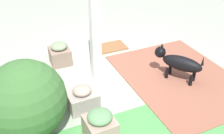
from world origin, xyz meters
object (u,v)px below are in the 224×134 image
stone_planter_mid (83,99)px  doormat (111,47)px  stone_planter_far (100,126)px  dog (178,62)px  porch_pillar (95,14)px  stone_planter_nearest (60,54)px  terracotta_pot_broad (33,75)px  round_shrub (26,100)px

stone_planter_mid → doormat: (-1.18, -1.59, -0.16)m
stone_planter_mid → stone_planter_far: (-0.01, 0.66, 0.04)m
dog → porch_pillar: bearing=-26.7°
stone_planter_nearest → terracotta_pot_broad: 0.97m
porch_pillar → stone_planter_mid: 1.30m
terracotta_pot_broad → porch_pillar: bearing=-179.6°
stone_planter_nearest → dog: bearing=141.2°
porch_pillar → stone_planter_nearest: size_ratio=5.46×
stone_planter_nearest → round_shrub: round_shrub is taller
stone_planter_mid → terracotta_pot_broad: (0.57, -0.68, 0.16)m
terracotta_pot_broad → doormat: (-1.75, -0.92, -0.32)m
porch_pillar → stone_planter_mid: size_ratio=5.37×
stone_planter_mid → dog: bearing=-178.0°
doormat → round_shrub: bearing=41.5°
terracotta_pot_broad → doormat: 2.00m
porch_pillar → stone_planter_nearest: 1.30m
stone_planter_far → stone_planter_nearest: bearing=-91.0°
stone_planter_nearest → round_shrub: bearing=62.2°
doormat → stone_planter_mid: bearing=53.5°
stone_planter_mid → round_shrub: (0.78, 0.14, 0.35)m
round_shrub → stone_planter_mid: bearing=-169.8°
stone_planter_nearest → round_shrub: (0.82, 1.56, 0.32)m
dog → doormat: dog is taller
porch_pillar → stone_planter_nearest: bearing=-58.6°
porch_pillar → terracotta_pot_broad: 1.35m
porch_pillar → doormat: size_ratio=3.79×
stone_planter_far → round_shrub: 0.99m
stone_planter_nearest → dog: (-1.69, 1.36, 0.14)m
stone_planter_mid → doormat: bearing=-126.5°
porch_pillar → stone_planter_far: porch_pillar is taller
stone_planter_nearest → stone_planter_far: 2.08m
stone_planter_mid → round_shrub: size_ratio=0.42×
round_shrub → terracotta_pot_broad: size_ratio=1.91×
porch_pillar → doormat: bearing=-127.1°
dog → round_shrub: bearing=4.6°
stone_planter_far → stone_planter_mid: bearing=-89.2°
stone_planter_mid → dog: size_ratio=0.56×
porch_pillar → round_shrub: size_ratio=2.25×
porch_pillar → stone_planter_far: 1.72m
stone_planter_far → terracotta_pot_broad: (0.58, -1.34, 0.12)m
stone_planter_nearest → terracotta_pot_broad: terracotta_pot_broad is taller
porch_pillar → dog: size_ratio=3.00×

